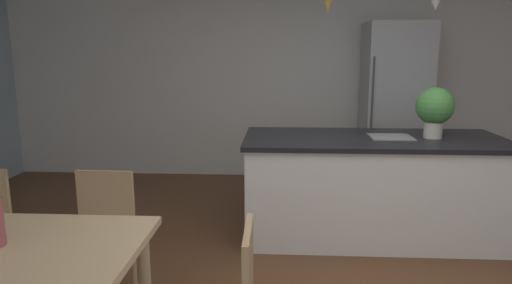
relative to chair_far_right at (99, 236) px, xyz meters
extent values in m
cube|color=silver|center=(1.63, 3.27, 0.88)|extent=(10.00, 0.12, 2.70)
cylinder|color=tan|center=(-0.67, 0.11, -0.27)|extent=(0.04, 0.04, 0.41)
cube|color=tan|center=(0.00, -0.05, -0.04)|extent=(0.41, 0.41, 0.04)
cube|color=white|center=(0.00, -0.05, -0.01)|extent=(0.37, 0.37, 0.03)
cube|color=tan|center=(0.00, 0.13, 0.19)|extent=(0.38, 0.04, 0.42)
cylinder|color=tan|center=(0.17, 0.11, -0.27)|extent=(0.04, 0.04, 0.41)
cylinder|color=tan|center=(-0.17, 0.13, -0.27)|extent=(0.04, 0.04, 0.41)
cube|color=tan|center=(1.01, -0.79, 0.19)|extent=(0.04, 0.38, 0.42)
cube|color=white|center=(1.97, 1.25, -0.03)|extent=(2.20, 0.92, 0.88)
cube|color=black|center=(1.97, 1.25, 0.41)|extent=(2.26, 0.98, 0.04)
cube|color=gray|center=(2.11, 1.25, 0.43)|extent=(0.36, 0.30, 0.01)
cube|color=#B2B5B7|center=(2.53, 2.87, 0.51)|extent=(0.75, 0.64, 1.98)
cylinder|color=#4C4C4C|center=(2.19, 2.53, 0.51)|extent=(0.02, 0.02, 1.19)
cylinder|color=beige|center=(2.46, 1.25, 0.50)|extent=(0.15, 0.15, 0.14)
sphere|color=#478C42|center=(2.46, 1.25, 0.70)|extent=(0.32, 0.32, 0.32)
camera|label=1|loc=(1.15, -2.63, 1.15)|focal=31.44mm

